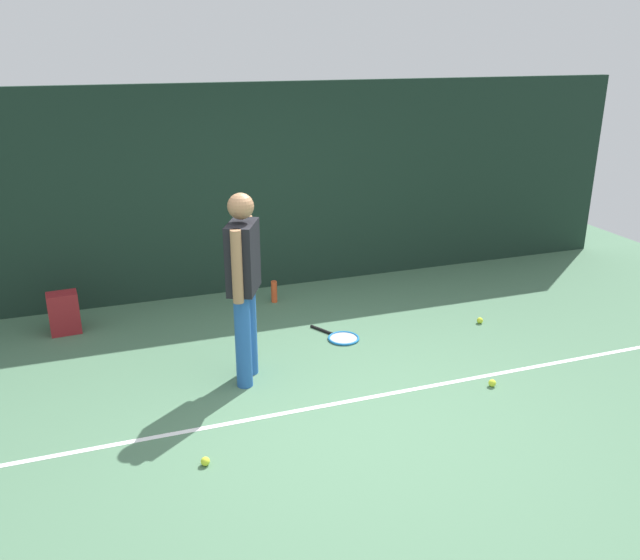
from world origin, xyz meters
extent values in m
plane|color=#4C7556|center=(0.00, 0.00, 0.00)|extent=(12.00, 12.00, 0.00)
cube|color=#192D23|center=(0.00, 3.00, 1.22)|extent=(10.00, 0.10, 2.44)
cube|color=white|center=(0.00, 0.08, 0.00)|extent=(9.00, 0.05, 0.00)
cylinder|color=#2659A5|center=(-0.62, 0.64, 0.42)|extent=(0.14, 0.14, 0.85)
cylinder|color=#2659A5|center=(-0.51, 0.86, 0.42)|extent=(0.14, 0.14, 0.85)
cube|color=black|center=(-0.56, 0.75, 1.15)|extent=(0.37, 0.46, 0.60)
sphere|color=#9E704C|center=(-0.56, 0.75, 1.59)|extent=(0.22, 0.22, 0.22)
cylinder|color=#9E704C|center=(-0.66, 0.55, 1.14)|extent=(0.09, 0.09, 0.62)
cylinder|color=#9E704C|center=(-0.47, 0.95, 1.14)|extent=(0.09, 0.09, 0.62)
cylinder|color=black|center=(0.41, 1.50, 0.01)|extent=(0.17, 0.28, 0.03)
torus|color=#1E72BF|center=(0.55, 1.24, 0.01)|extent=(0.44, 0.44, 0.02)
cylinder|color=#B2B2B2|center=(0.55, 1.24, 0.01)|extent=(0.37, 0.37, 0.00)
cube|color=maroon|center=(-2.12, 2.35, 0.22)|extent=(0.31, 0.22, 0.44)
cube|color=maroon|center=(-2.13, 2.49, 0.14)|extent=(0.23, 0.10, 0.20)
sphere|color=#CCE033|center=(1.43, -0.10, 0.03)|extent=(0.07, 0.07, 0.07)
sphere|color=#CCE033|center=(2.08, 1.12, 0.03)|extent=(0.07, 0.07, 0.07)
sphere|color=#CCE033|center=(-1.15, -0.40, 0.03)|extent=(0.07, 0.07, 0.07)
cylinder|color=#D84C26|center=(0.16, 2.45, 0.13)|extent=(0.07, 0.07, 0.25)
camera|label=1|loc=(-1.69, -4.39, 2.86)|focal=36.69mm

